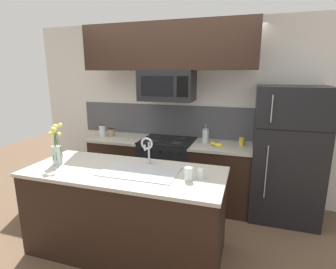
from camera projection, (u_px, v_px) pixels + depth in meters
The scene contains 20 objects.
ground_plane at pixel (145, 232), 3.16m from camera, with size 10.00×10.00×0.00m, color brown.
rear_partition at pixel (194, 111), 3.96m from camera, with size 5.20×0.10×2.60m, color silver.
splash_band at pixel (174, 121), 4.03m from camera, with size 3.10×0.01×0.48m, color #4C4C51.
back_counter_left at pixel (121, 165), 4.11m from camera, with size 0.80×0.65×0.91m.
back_counter_right at pixel (220, 176), 3.66m from camera, with size 0.82×0.65×0.91m.
stove_range at pixel (168, 170), 3.89m from camera, with size 0.76×0.64×0.93m.
microwave at pixel (167, 86), 3.58m from camera, with size 0.74×0.40×0.41m.
upper_cabinet_band at pixel (167, 47), 3.44m from camera, with size 2.33×0.34×0.60m, color black.
refrigerator at pixel (286, 154), 3.35m from camera, with size 0.83×0.74×1.72m.
storage_jar_tall at pixel (102, 130), 4.05m from camera, with size 0.10×0.10×0.19m.
storage_jar_medium at pixel (111, 132), 4.05m from camera, with size 0.10×0.10×0.12m.
banana_bunch at pixel (217, 144), 3.51m from camera, with size 0.19×0.15×0.08m.
french_press at pixel (205, 136), 3.66m from camera, with size 0.09×0.09×0.27m.
coffee_tin at pixel (242, 142), 3.51m from camera, with size 0.08×0.08×0.11m, color gold.
island_counter at pixel (126, 211), 2.75m from camera, with size 2.02×0.85×0.91m.
kitchen_sink at pixel (140, 178), 2.61m from camera, with size 0.76×0.44×0.16m.
sink_faucet at pixel (147, 147), 2.75m from camera, with size 0.14×0.14×0.31m.
drinking_glass at pixel (188, 174), 2.38m from camera, with size 0.08×0.08×0.12m.
spare_glass at pixel (201, 173), 2.44m from camera, with size 0.07×0.07×0.09m.
flower_vase at pixel (57, 150), 2.79m from camera, with size 0.17×0.16×0.45m.
Camera 1 is at (1.11, -2.59, 1.87)m, focal length 28.00 mm.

